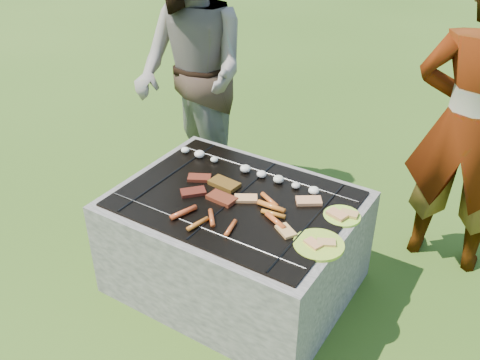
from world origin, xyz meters
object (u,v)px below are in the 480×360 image
Objects in this scene: plate_near at (319,245)px; cook at (470,127)px; bystander at (190,76)px; fire_pit at (235,245)px; plate_far at (342,216)px.

cook reaches higher than plate_near.
cook is at bearing 68.80° from plate_near.
plate_near is at bearing -4.82° from bystander.
bystander reaches higher than fire_pit.
plate_far is 0.11× the size of bystander.
plate_far is at bearing 90.14° from plate_near.
plate_far is at bearing 4.66° from bystander.
plate_near is 0.14× the size of cook.
plate_near is at bearing -12.66° from fire_pit.
plate_far is 0.11× the size of cook.
plate_near is (0.00, -0.28, -0.00)m from plate_far.
plate_near is (0.56, -0.13, 0.33)m from fire_pit.
cook is at bearing 43.75° from fire_pit.
fire_pit is 1.25m from bystander.
bystander reaches higher than cook.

